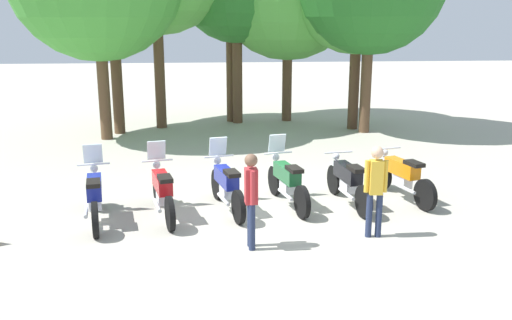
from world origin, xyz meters
TOP-DOWN VIEW (x-y plane):
  - ground_plane at (0.00, 0.00)m, footprint 80.00×80.00m
  - motorcycle_0 at (-3.10, -0.37)m, footprint 0.65×2.17m
  - motorcycle_1 at (-1.87, -0.18)m, footprint 0.73×2.16m
  - motorcycle_2 at (-0.63, 0.06)m, footprint 0.75×2.15m
  - motorcycle_3 at (0.61, 0.25)m, footprint 0.72×2.16m
  - motorcycle_4 at (1.85, 0.17)m, footprint 0.62×2.18m
  - motorcycle_5 at (3.08, 0.43)m, footprint 0.79×2.14m
  - person_0 at (1.86, -1.60)m, footprint 0.41×0.23m
  - person_1 at (-0.30, -1.89)m, footprint 0.22×0.40m

SIDE VIEW (x-z plane):
  - ground_plane at x=0.00m, z-range 0.00..0.00m
  - motorcycle_4 at x=1.85m, z-range 0.01..1.00m
  - motorcycle_5 at x=3.08m, z-range 0.01..1.00m
  - motorcycle_0 at x=-3.10m, z-range -0.17..1.20m
  - motorcycle_1 at x=-1.87m, z-range -0.17..1.20m
  - motorcycle_2 at x=-0.63m, z-range -0.17..1.20m
  - motorcycle_3 at x=0.61m, z-range -0.17..1.20m
  - person_1 at x=-0.30m, z-range 0.13..1.74m
  - person_0 at x=1.86m, z-range 0.13..1.75m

